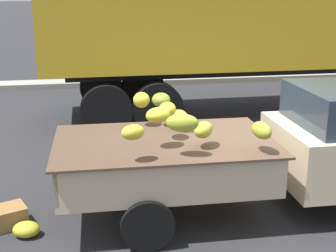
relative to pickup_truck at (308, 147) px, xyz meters
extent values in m
plane|color=#28282B|center=(-0.76, 0.29, -0.88)|extent=(220.00, 220.00, 0.00)
cube|color=gray|center=(-0.76, 9.06, -0.80)|extent=(80.00, 0.80, 0.16)
cube|color=#CCB793|center=(-1.99, 0.04, -0.30)|extent=(2.74, 1.69, 0.08)
cube|color=#CCB793|center=(-1.98, 0.83, -0.04)|extent=(2.72, 0.10, 0.44)
cube|color=#CCB793|center=(-2.01, -0.76, -0.04)|extent=(2.72, 0.10, 0.44)
cube|color=#CCB793|center=(-0.66, 0.01, -0.04)|extent=(0.08, 1.64, 0.44)
cube|color=#CCB793|center=(-3.33, 0.06, -0.04)|extent=(0.08, 1.64, 0.44)
cube|color=#B21914|center=(-1.98, 0.86, -0.08)|extent=(2.61, 0.06, 0.07)
cube|color=brown|center=(-1.99, 0.04, 0.19)|extent=(2.86, 1.81, 0.03)
ellipsoid|color=gold|center=(-2.11, -0.23, 0.61)|extent=(0.39, 0.35, 0.19)
ellipsoid|color=#97A32C|center=(-1.89, -0.59, 0.61)|extent=(0.42, 0.31, 0.21)
ellipsoid|color=#A8AD2E|center=(-1.56, -0.31, 0.42)|extent=(0.37, 0.41, 0.20)
ellipsoid|color=gold|center=(-1.94, 0.07, 0.61)|extent=(0.25, 0.31, 0.18)
ellipsoid|color=gold|center=(-2.46, -0.65, 0.55)|extent=(0.32, 0.28, 0.18)
ellipsoid|color=#9BA32A|center=(-0.93, -0.61, 0.47)|extent=(0.24, 0.38, 0.20)
ellipsoid|color=olive|center=(-1.93, 0.66, 0.59)|extent=(0.27, 0.31, 0.20)
ellipsoid|color=#AAAB2B|center=(-1.73, 0.38, 0.42)|extent=(0.31, 0.33, 0.18)
ellipsoid|color=gold|center=(-2.20, 0.73, 0.58)|extent=(0.29, 0.31, 0.22)
cylinder|color=black|center=(0.66, 0.78, -0.56)|extent=(0.64, 0.21, 0.64)
cylinder|color=black|center=(-2.30, 0.83, -0.56)|extent=(0.64, 0.21, 0.64)
cylinder|color=black|center=(-2.33, -0.75, -0.56)|extent=(0.64, 0.21, 0.64)
cube|color=gold|center=(2.08, 5.03, 1.72)|extent=(12.03, 2.62, 2.70)
cube|color=black|center=(2.08, 5.03, 0.22)|extent=(11.04, 0.51, 0.30)
cylinder|color=black|center=(-1.54, 6.19, -0.34)|extent=(1.08, 0.31, 1.08)
cylinder|color=black|center=(-1.51, 3.79, -0.34)|extent=(1.08, 0.31, 1.08)
cylinder|color=black|center=(-2.62, 6.18, -0.34)|extent=(1.08, 0.31, 1.08)
cylinder|color=black|center=(-2.59, 3.78, -0.34)|extent=(1.08, 0.31, 1.08)
ellipsoid|color=gold|center=(-3.78, -0.21, -0.79)|extent=(0.38, 0.32, 0.19)
cube|color=olive|center=(-4.08, 0.08, -0.75)|extent=(0.62, 0.53, 0.27)
camera|label=1|loc=(-2.92, -5.53, 2.09)|focal=49.07mm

